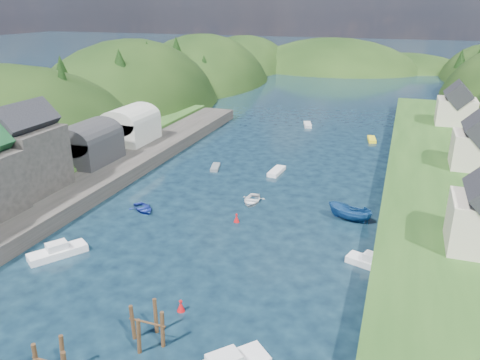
% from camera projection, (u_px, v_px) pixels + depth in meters
% --- Properties ---
extents(ground, '(600.00, 600.00, 0.00)m').
position_uv_depth(ground, '(283.00, 159.00, 78.98)').
color(ground, black).
rests_on(ground, ground).
extents(hillside_left, '(44.00, 245.56, 52.00)m').
position_uv_depth(hillside_left, '(133.00, 141.00, 117.74)').
color(hillside_left, black).
rests_on(hillside_left, ground).
extents(far_hills, '(103.00, 68.00, 44.00)m').
position_uv_depth(far_hills, '(360.00, 95.00, 191.94)').
color(far_hills, black).
rests_on(far_hills, ground).
extents(hill_trees, '(91.43, 146.01, 12.48)m').
position_uv_depth(hill_trees, '(306.00, 79.00, 88.54)').
color(hill_trees, black).
rests_on(hill_trees, ground).
extents(quay_left, '(12.00, 110.00, 2.00)m').
position_uv_depth(quay_left, '(42.00, 201.00, 59.51)').
color(quay_left, '#2D2B28').
rests_on(quay_left, ground).
extents(boat_sheds, '(7.00, 21.00, 7.50)m').
position_uv_depth(boat_sheds, '(110.00, 131.00, 75.39)').
color(boat_sheds, '#2D2D30').
rests_on(boat_sheds, quay_left).
extents(terrace_right, '(16.00, 120.00, 2.40)m').
position_uv_depth(terrace_right, '(447.00, 191.00, 62.03)').
color(terrace_right, '#234719').
rests_on(terrace_right, ground).
extents(right_bank_cottages, '(9.00, 59.24, 8.41)m').
position_uv_depth(right_bank_cottages, '(471.00, 143.00, 66.82)').
color(right_bank_cottages, beige).
rests_on(right_bank_cottages, terrace_right).
extents(piling_cluster_far, '(3.08, 2.89, 3.67)m').
position_uv_depth(piling_cluster_far, '(148.00, 329.00, 35.77)').
color(piling_cluster_far, '#382314').
rests_on(piling_cluster_far, ground).
extents(channel_buoy_near, '(0.70, 0.70, 1.10)m').
position_uv_depth(channel_buoy_near, '(181.00, 306.00, 39.74)').
color(channel_buoy_near, '#AC0D11').
rests_on(channel_buoy_near, ground).
extents(channel_buoy_far, '(0.70, 0.70, 1.10)m').
position_uv_depth(channel_buoy_far, '(237.00, 218.00, 55.95)').
color(channel_buoy_far, '#AC0D11').
rests_on(channel_buoy_far, ground).
extents(moored_boats, '(36.37, 84.32, 2.09)m').
position_uv_depth(moored_boats, '(242.00, 240.00, 50.67)').
color(moored_boats, yellow).
rests_on(moored_boats, ground).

